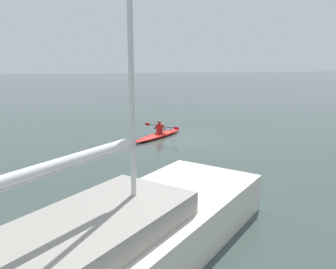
{
  "coord_description": "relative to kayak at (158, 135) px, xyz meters",
  "views": [
    {
      "loc": [
        4.34,
        19.05,
        4.66
      ],
      "look_at": [
        1.69,
        4.17,
        1.3
      ],
      "focal_mm": 38.07,
      "sensor_mm": 36.0,
      "label": 1
    }
  ],
  "objects": [
    {
      "name": "sailboat_mid_row",
      "position": [
        2.95,
        13.05,
        0.57
      ],
      "size": [
        9.24,
        9.56,
        12.61
      ],
      "color": "silver",
      "rests_on": "ground"
    },
    {
      "name": "ground_plane",
      "position": [
        -1.36,
        0.92,
        -0.12
      ],
      "size": [
        160.0,
        160.0,
        0.0
      ],
      "primitive_type": "plane",
      "color": "#384742"
    },
    {
      "name": "kayaker",
      "position": [
        -0.1,
        -0.1,
        0.43
      ],
      "size": [
        1.78,
        1.8,
        0.74
      ],
      "color": "red",
      "rests_on": "kayak"
    },
    {
      "name": "kayak",
      "position": [
        0.0,
        0.0,
        0.0
      ],
      "size": [
        3.52,
        3.5,
        0.24
      ],
      "color": "red",
      "rests_on": "ground"
    }
  ]
}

